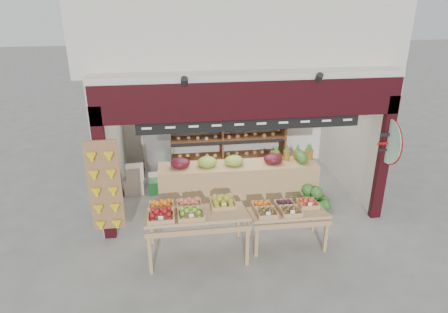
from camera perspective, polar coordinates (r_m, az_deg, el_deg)
ground at (r=9.24m, az=2.20°, el=-6.40°), size 60.00×60.00×0.00m
shop_structure at (r=9.69m, az=0.80°, el=19.31°), size 6.36×5.12×5.40m
banana_board at (r=7.66m, az=-16.65°, el=-4.41°), size 0.60×0.15×1.80m
gift_sign at (r=8.45m, az=22.51°, el=2.02°), size 0.04×0.93×0.92m
back_shelving at (r=10.38m, az=-0.34°, el=4.50°), size 3.39×0.56×2.06m
refrigerator at (r=10.43m, az=-9.34°, el=2.24°), size 0.76×0.76×1.80m
cardboard_stack at (r=9.74m, az=-11.29°, el=-3.52°), size 1.02×0.74×0.71m
mid_counter at (r=9.07m, az=1.97°, el=-3.49°), size 3.57×0.77×1.11m
display_table_left at (r=7.11m, az=-4.94°, el=-7.89°), size 1.78×0.99×1.11m
display_table_right at (r=7.55m, az=8.62°, el=-7.63°), size 1.43×0.81×0.92m
watermelon_pile at (r=9.07m, az=12.79°, el=-6.25°), size 0.73×0.68×0.52m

